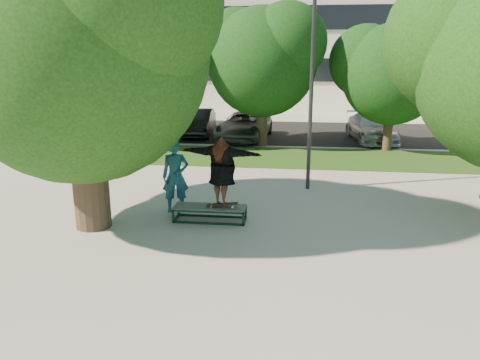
# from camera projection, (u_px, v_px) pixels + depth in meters

# --- Properties ---
(ground) EXTENTS (120.00, 120.00, 0.00)m
(ground) POSITION_uv_depth(u_px,v_px,m) (263.00, 252.00, 9.91)
(ground) COLOR #9F9B92
(ground) RESTS_ON ground
(grass_strip) EXTENTS (30.00, 4.00, 0.02)m
(grass_strip) POSITION_uv_depth(u_px,v_px,m) (306.00, 158.00, 18.89)
(grass_strip) COLOR #234915
(grass_strip) RESTS_ON ground
(asphalt_strip) EXTENTS (40.00, 8.00, 0.01)m
(asphalt_strip) POSITION_uv_depth(u_px,v_px,m) (286.00, 132.00, 25.24)
(asphalt_strip) COLOR black
(asphalt_strip) RESTS_ON ground
(tree_left) EXTENTS (6.96, 5.95, 7.12)m
(tree_left) POSITION_uv_depth(u_px,v_px,m) (76.00, 37.00, 10.33)
(tree_left) COLOR #38281E
(tree_left) RESTS_ON ground
(bg_tree_left) EXTENTS (5.28, 4.51, 5.77)m
(bg_tree_left) POSITION_uv_depth(u_px,v_px,m) (133.00, 62.00, 20.34)
(bg_tree_left) COLOR #38281E
(bg_tree_left) RESTS_ON ground
(bg_tree_mid) EXTENTS (5.76, 4.92, 6.24)m
(bg_tree_mid) POSITION_uv_depth(u_px,v_px,m) (261.00, 55.00, 20.57)
(bg_tree_mid) COLOR #38281E
(bg_tree_mid) RESTS_ON ground
(bg_tree_right) EXTENTS (5.04, 4.31, 5.43)m
(bg_tree_right) POSITION_uv_depth(u_px,v_px,m) (391.00, 68.00, 19.55)
(bg_tree_right) COLOR #38281E
(bg_tree_right) RESTS_ON ground
(lamppost) EXTENTS (0.25, 0.15, 6.11)m
(lamppost) POSITION_uv_depth(u_px,v_px,m) (311.00, 86.00, 13.76)
(lamppost) COLOR #2D2D30
(lamppost) RESTS_ON ground
(office_building) EXTENTS (30.00, 14.12, 16.00)m
(office_building) POSITION_uv_depth(u_px,v_px,m) (270.00, 5.00, 38.71)
(office_building) COLOR silver
(office_building) RESTS_ON ground
(grind_box) EXTENTS (1.80, 0.60, 0.38)m
(grind_box) POSITION_uv_depth(u_px,v_px,m) (210.00, 213.00, 11.72)
(grind_box) COLOR #113422
(grind_box) RESTS_ON ground
(skater_rig) EXTENTS (2.15, 1.01, 1.77)m
(skater_rig) POSITION_uv_depth(u_px,v_px,m) (222.00, 171.00, 11.40)
(skater_rig) COLOR white
(skater_rig) RESTS_ON grind_box
(bystander) EXTENTS (0.80, 0.64, 1.92)m
(bystander) POSITION_uv_depth(u_px,v_px,m) (176.00, 176.00, 12.24)
(bystander) COLOR #184C5E
(bystander) RESTS_ON ground
(car_silver_a) EXTENTS (2.84, 5.12, 1.65)m
(car_silver_a) POSITION_uv_depth(u_px,v_px,m) (135.00, 117.00, 24.92)
(car_silver_a) COLOR #AEAFB3
(car_silver_a) RESTS_ON asphalt_strip
(car_dark) EXTENTS (1.68, 4.14, 1.33)m
(car_dark) POSITION_uv_depth(u_px,v_px,m) (198.00, 123.00, 23.98)
(car_dark) COLOR black
(car_dark) RESTS_ON asphalt_strip
(car_grey) EXTENTS (2.66, 4.94, 1.32)m
(car_grey) POSITION_uv_depth(u_px,v_px,m) (244.00, 126.00, 22.91)
(car_grey) COLOR #555459
(car_grey) RESTS_ON asphalt_strip
(car_silver_b) EXTENTS (2.30, 4.59, 1.28)m
(car_silver_b) POSITION_uv_depth(u_px,v_px,m) (371.00, 128.00, 22.48)
(car_silver_b) COLOR silver
(car_silver_b) RESTS_ON asphalt_strip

